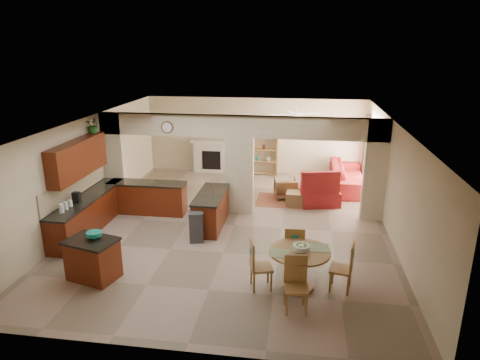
# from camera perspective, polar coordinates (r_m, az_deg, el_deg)

# --- Properties ---
(floor) EXTENTS (10.00, 10.00, 0.00)m
(floor) POSITION_cam_1_polar(r_m,az_deg,el_deg) (11.56, -0.80, -6.05)
(floor) COLOR gray
(floor) RESTS_ON ground
(ceiling) EXTENTS (10.00, 10.00, 0.00)m
(ceiling) POSITION_cam_1_polar(r_m,az_deg,el_deg) (10.74, -0.87, 7.76)
(ceiling) COLOR white
(ceiling) RESTS_ON wall_back
(wall_back) EXTENTS (8.00, 0.00, 8.00)m
(wall_back) POSITION_cam_1_polar(r_m,az_deg,el_deg) (15.87, 2.01, 5.86)
(wall_back) COLOR beige
(wall_back) RESTS_ON floor
(wall_front) EXTENTS (8.00, 0.00, 8.00)m
(wall_front) POSITION_cam_1_polar(r_m,az_deg,el_deg) (6.56, -7.86, -12.22)
(wall_front) COLOR beige
(wall_front) RESTS_ON floor
(wall_left) EXTENTS (0.00, 10.00, 10.00)m
(wall_left) POSITION_cam_1_polar(r_m,az_deg,el_deg) (12.32, -19.54, 1.35)
(wall_left) COLOR beige
(wall_left) RESTS_ON floor
(wall_right) EXTENTS (0.00, 10.00, 10.00)m
(wall_right) POSITION_cam_1_polar(r_m,az_deg,el_deg) (11.18, 19.85, -0.30)
(wall_right) COLOR beige
(wall_right) RESTS_ON floor
(partition_left_pier) EXTENTS (0.60, 0.25, 2.80)m
(partition_left_pier) POSITION_cam_1_polar(r_m,az_deg,el_deg) (13.05, -16.39, 2.54)
(partition_left_pier) COLOR beige
(partition_left_pier) RESTS_ON floor
(partition_center_pier) EXTENTS (0.80, 0.25, 2.20)m
(partition_center_pier) POSITION_cam_1_polar(r_m,az_deg,el_deg) (12.10, -0.09, 0.62)
(partition_center_pier) COLOR beige
(partition_center_pier) RESTS_ON floor
(partition_right_pier) EXTENTS (0.60, 0.25, 2.80)m
(partition_right_pier) POSITION_cam_1_polar(r_m,az_deg,el_deg) (12.07, 17.58, 1.21)
(partition_right_pier) COLOR beige
(partition_right_pier) RESTS_ON floor
(partition_header) EXTENTS (8.00, 0.25, 0.60)m
(partition_header) POSITION_cam_1_polar(r_m,az_deg,el_deg) (11.76, -0.09, 7.15)
(partition_header) COLOR beige
(partition_header) RESTS_ON partition_center_pier
(kitchen_counter) EXTENTS (2.52, 3.29, 1.48)m
(kitchen_counter) POSITION_cam_1_polar(r_m,az_deg,el_deg) (12.08, -16.50, -3.36)
(kitchen_counter) COLOR #3C0F06
(kitchen_counter) RESTS_ON floor
(upper_cabinets) EXTENTS (0.35, 2.40, 0.90)m
(upper_cabinets) POSITION_cam_1_polar(r_m,az_deg,el_deg) (11.43, -20.81, 2.69)
(upper_cabinets) COLOR #3C0F06
(upper_cabinets) RESTS_ON wall_left
(peninsula) EXTENTS (0.70, 1.85, 0.91)m
(peninsula) POSITION_cam_1_polar(r_m,az_deg,el_deg) (11.38, -3.90, -3.98)
(peninsula) COLOR #3C0F06
(peninsula) RESTS_ON floor
(wall_clock) EXTENTS (0.34, 0.03, 0.34)m
(wall_clock) POSITION_cam_1_polar(r_m,az_deg,el_deg) (12.08, -9.69, 6.94)
(wall_clock) COLOR #532E1B
(wall_clock) RESTS_ON partition_header
(rug) EXTENTS (1.60, 1.30, 0.01)m
(rug) POSITION_cam_1_polar(r_m,az_deg,el_deg) (13.39, 5.69, -2.71)
(rug) COLOR brown
(rug) RESTS_ON floor
(fireplace) EXTENTS (1.60, 0.35, 1.20)m
(fireplace) POSITION_cam_1_polar(r_m,az_deg,el_deg) (16.14, -3.75, 3.16)
(fireplace) COLOR beige
(fireplace) RESTS_ON floor
(shelving_unit) EXTENTS (1.00, 0.32, 1.80)m
(shelving_unit) POSITION_cam_1_polar(r_m,az_deg,el_deg) (15.77, 3.19, 3.91)
(shelving_unit) COLOR olive
(shelving_unit) RESTS_ON floor
(window_a) EXTENTS (0.02, 0.90, 1.90)m
(window_a) POSITION_cam_1_polar(r_m,az_deg,el_deg) (13.40, 17.81, 1.90)
(window_a) COLOR white
(window_a) RESTS_ON wall_right
(window_b) EXTENTS (0.02, 0.90, 1.90)m
(window_b) POSITION_cam_1_polar(r_m,az_deg,el_deg) (15.03, 16.82, 3.65)
(window_b) COLOR white
(window_b) RESTS_ON wall_right
(glazed_door) EXTENTS (0.02, 0.70, 2.10)m
(glazed_door) POSITION_cam_1_polar(r_m,az_deg,el_deg) (14.25, 17.23, 2.24)
(glazed_door) COLOR white
(glazed_door) RESTS_ON wall_right
(drape_a_left) EXTENTS (0.10, 0.28, 2.30)m
(drape_a_left) POSITION_cam_1_polar(r_m,az_deg,el_deg) (12.83, 18.04, 1.19)
(drape_a_left) COLOR #3A1917
(drape_a_left) RESTS_ON wall_right
(drape_a_right) EXTENTS (0.10, 0.28, 2.30)m
(drape_a_right) POSITION_cam_1_polar(r_m,az_deg,el_deg) (13.97, 17.27, 2.57)
(drape_a_right) COLOR #3A1917
(drape_a_right) RESTS_ON wall_right
(drape_b_left) EXTENTS (0.10, 0.28, 2.30)m
(drape_b_left) POSITION_cam_1_polar(r_m,az_deg,el_deg) (14.45, 16.99, 3.08)
(drape_b_left) COLOR #3A1917
(drape_b_left) RESTS_ON wall_right
(drape_b_right) EXTENTS (0.10, 0.28, 2.30)m
(drape_b_right) POSITION_cam_1_polar(r_m,az_deg,el_deg) (15.60, 16.38, 4.18)
(drape_b_right) COLOR #3A1917
(drape_b_right) RESTS_ON wall_right
(ceiling_fan) EXTENTS (1.00, 1.00, 0.10)m
(ceiling_fan) POSITION_cam_1_polar(r_m,az_deg,el_deg) (13.61, 7.49, 8.70)
(ceiling_fan) COLOR white
(ceiling_fan) RESTS_ON ceiling
(kitchen_island) EXTENTS (1.15, 0.95, 0.87)m
(kitchen_island) POSITION_cam_1_polar(r_m,az_deg,el_deg) (9.43, -19.02, -9.91)
(kitchen_island) COLOR #3C0F06
(kitchen_island) RESTS_ON floor
(teal_bowl) EXTENTS (0.31, 0.31, 0.14)m
(teal_bowl) POSITION_cam_1_polar(r_m,az_deg,el_deg) (9.26, -18.88, -6.97)
(teal_bowl) COLOR #12816E
(teal_bowl) RESTS_ON kitchen_island
(trash_can) EXTENTS (0.39, 0.35, 0.71)m
(trash_can) POSITION_cam_1_polar(r_m,az_deg,el_deg) (10.58, -5.86, -6.38)
(trash_can) COLOR #313033
(trash_can) RESTS_ON floor
(dining_table) EXTENTS (1.21, 1.21, 0.82)m
(dining_table) POSITION_cam_1_polar(r_m,az_deg,el_deg) (8.62, 7.90, -11.01)
(dining_table) COLOR olive
(dining_table) RESTS_ON floor
(fruit_bowl) EXTENTS (0.33, 0.33, 0.17)m
(fruit_bowl) POSITION_cam_1_polar(r_m,az_deg,el_deg) (8.40, 8.16, -8.97)
(fruit_bowl) COLOR #91BD28
(fruit_bowl) RESTS_ON dining_table
(sofa) EXTENTS (2.80, 1.12, 0.81)m
(sofa) POSITION_cam_1_polar(r_m,az_deg,el_deg) (14.83, 14.17, 0.50)
(sofa) COLOR maroon
(sofa) RESTS_ON floor
(chaise) EXTENTS (1.31, 1.16, 0.45)m
(chaise) POSITION_cam_1_polar(r_m,az_deg,el_deg) (13.19, 10.46, -2.22)
(chaise) COLOR maroon
(chaise) RESTS_ON floor
(armchair) EXTENTS (0.80, 0.82, 0.65)m
(armchair) POSITION_cam_1_polar(r_m,az_deg,el_deg) (13.54, 6.09, -1.05)
(armchair) COLOR maroon
(armchair) RESTS_ON floor
(ottoman) EXTENTS (0.57, 0.57, 0.41)m
(ottoman) POSITION_cam_1_polar(r_m,az_deg,el_deg) (13.02, 7.42, -2.45)
(ottoman) COLOR maroon
(ottoman) RESTS_ON floor
(plant) EXTENTS (0.42, 0.37, 0.43)m
(plant) POSITION_cam_1_polar(r_m,az_deg,el_deg) (12.14, -18.95, 6.95)
(plant) COLOR #134412
(plant) RESTS_ON upper_cabinets
(chair_north) EXTENTS (0.44, 0.44, 1.02)m
(chair_north) POSITION_cam_1_polar(r_m,az_deg,el_deg) (9.21, 7.23, -8.88)
(chair_north) COLOR olive
(chair_north) RESTS_ON floor
(chair_east) EXTENTS (0.49, 0.49, 1.02)m
(chair_east) POSITION_cam_1_polar(r_m,az_deg,el_deg) (8.70, 13.93, -10.97)
(chair_east) COLOR olive
(chair_east) RESTS_ON floor
(chair_south) EXTENTS (0.47, 0.47, 1.02)m
(chair_south) POSITION_cam_1_polar(r_m,az_deg,el_deg) (8.02, 7.46, -13.20)
(chair_south) COLOR olive
(chair_south) RESTS_ON floor
(chair_west) EXTENTS (0.52, 0.52, 1.02)m
(chair_west) POSITION_cam_1_polar(r_m,az_deg,el_deg) (8.54, 2.31, -10.99)
(chair_west) COLOR olive
(chair_west) RESTS_ON floor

